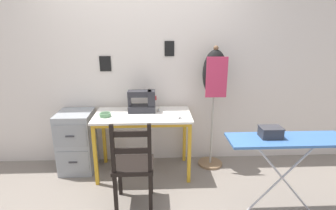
{
  "coord_description": "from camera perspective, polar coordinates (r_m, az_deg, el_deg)",
  "views": [
    {
      "loc": [
        0.17,
        -2.7,
        1.79
      ],
      "look_at": [
        0.3,
        0.27,
        0.9
      ],
      "focal_mm": 28.0,
      "sensor_mm": 36.0,
      "label": 1
    }
  ],
  "objects": [
    {
      "name": "ground_plane",
      "position": [
        3.24,
        -5.39,
        -16.89
      ],
      "size": [
        14.0,
        14.0,
        0.0
      ],
      "primitive_type": "plane",
      "color": "gray"
    },
    {
      "name": "wall_back",
      "position": [
        3.41,
        -5.46,
        7.97
      ],
      "size": [
        10.0,
        0.06,
        2.55
      ],
      "color": "silver",
      "rests_on": "ground_plane"
    },
    {
      "name": "sewing_table",
      "position": [
        3.19,
        -5.49,
        -3.66
      ],
      "size": [
        1.16,
        0.61,
        0.78
      ],
      "color": "silver",
      "rests_on": "ground_plane"
    },
    {
      "name": "sewing_machine",
      "position": [
        3.23,
        -5.41,
        0.71
      ],
      "size": [
        0.35,
        0.18,
        0.29
      ],
      "color": "#28282D",
      "rests_on": "sewing_table"
    },
    {
      "name": "fabric_bowl",
      "position": [
        3.15,
        -13.52,
        -2.07
      ],
      "size": [
        0.13,
        0.13,
        0.04
      ],
      "color": "#56895B",
      "rests_on": "sewing_table"
    },
    {
      "name": "scissors",
      "position": [
        3.0,
        3.07,
        -3.01
      ],
      "size": [
        0.12,
        0.13,
        0.01
      ],
      "color": "silver",
      "rests_on": "sewing_table"
    },
    {
      "name": "thread_spool_near_machine",
      "position": [
        3.27,
        -1.97,
        -0.97
      ],
      "size": [
        0.04,
        0.04,
        0.04
      ],
      "color": "silver",
      "rests_on": "sewing_table"
    },
    {
      "name": "wooden_chair",
      "position": [
        2.7,
        -7.56,
        -13.03
      ],
      "size": [
        0.4,
        0.38,
        0.95
      ],
      "color": "black",
      "rests_on": "ground_plane"
    },
    {
      "name": "filing_cabinet",
      "position": [
        3.56,
        -19.2,
        -7.5
      ],
      "size": [
        0.42,
        0.47,
        0.77
      ],
      "color": "#93999E",
      "rests_on": "ground_plane"
    },
    {
      "name": "dress_form",
      "position": [
        3.28,
        10.06,
        5.04
      ],
      "size": [
        0.32,
        0.32,
        1.58
      ],
      "color": "#846647",
      "rests_on": "ground_plane"
    },
    {
      "name": "ironing_board",
      "position": [
        2.69,
        24.49,
        -7.52
      ],
      "size": [
        1.1,
        0.33,
        0.81
      ],
      "color": "#3D6BAD",
      "rests_on": "ground_plane"
    },
    {
      "name": "storage_box",
      "position": [
        2.61,
        21.43,
        -5.51
      ],
      "size": [
        0.2,
        0.15,
        0.1
      ],
      "color": "#333338",
      "rests_on": "ironing_board"
    }
  ]
}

